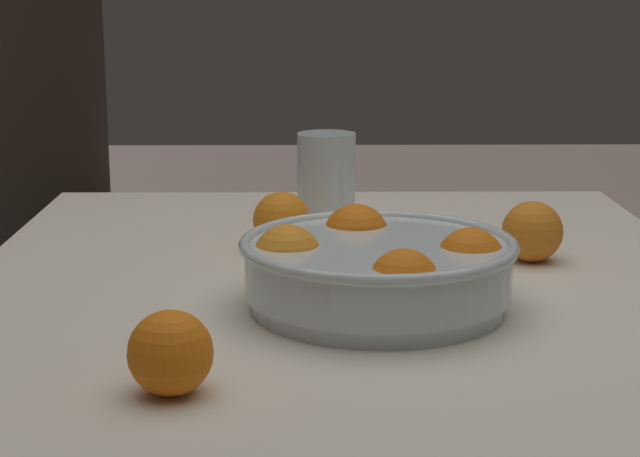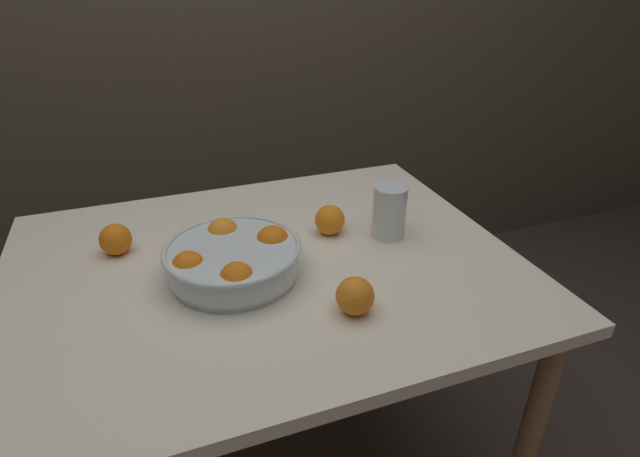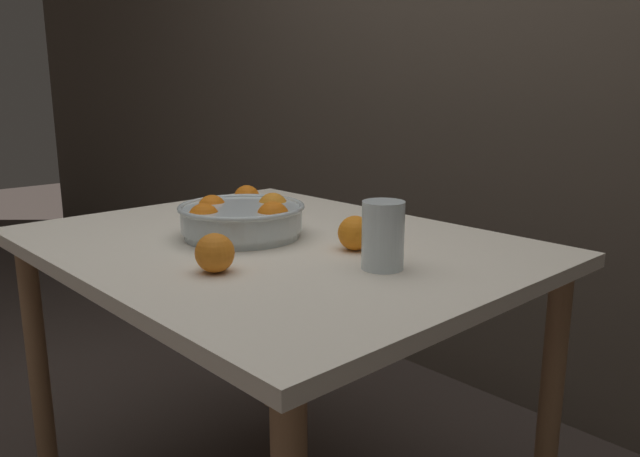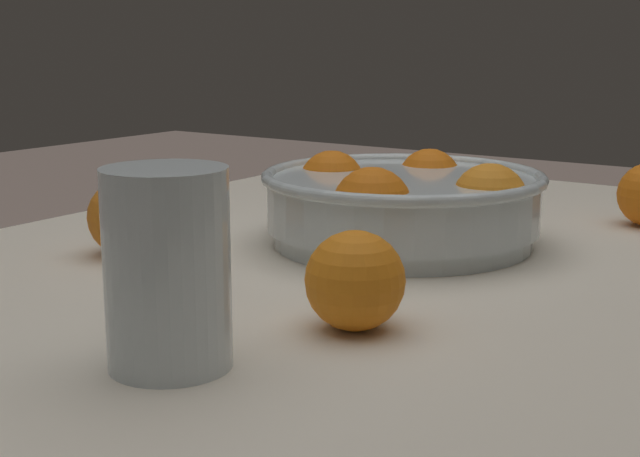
{
  "view_description": "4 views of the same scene",
  "coord_description": "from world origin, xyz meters",
  "px_view_note": "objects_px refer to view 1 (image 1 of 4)",
  "views": [
    {
      "loc": [
        -1.14,
        0.04,
        1.08
      ],
      "look_at": [
        0.09,
        0.03,
        0.8
      ],
      "focal_mm": 60.0,
      "sensor_mm": 36.0,
      "label": 1
    },
    {
      "loc": [
        -0.21,
        -0.93,
        1.35
      ],
      "look_at": [
        0.14,
        0.01,
        0.81
      ],
      "focal_mm": 28.0,
      "sensor_mm": 36.0,
      "label": 2
    },
    {
      "loc": [
        1.07,
        -0.85,
        1.09
      ],
      "look_at": [
        0.15,
        0.0,
        0.8
      ],
      "focal_mm": 35.0,
      "sensor_mm": 36.0,
      "label": 3
    },
    {
      "loc": [
        0.71,
        0.4,
        0.96
      ],
      "look_at": [
        0.1,
        -0.02,
        0.8
      ],
      "focal_mm": 50.0,
      "sensor_mm": 36.0,
      "label": 4
    }
  ],
  "objects_px": {
    "fruit_bowl": "(377,268)",
    "juice_glass": "(326,183)",
    "orange_loose_near_bowl": "(532,232)",
    "orange_loose_aside": "(282,220)",
    "orange_loose_front": "(170,353)"
  },
  "relations": [
    {
      "from": "juice_glass",
      "to": "orange_loose_front",
      "type": "relative_size",
      "value": 1.81
    },
    {
      "from": "juice_glass",
      "to": "fruit_bowl",
      "type": "bearing_deg",
      "value": -173.31
    },
    {
      "from": "fruit_bowl",
      "to": "orange_loose_aside",
      "type": "height_order",
      "value": "fruit_bowl"
    },
    {
      "from": "fruit_bowl",
      "to": "orange_loose_near_bowl",
      "type": "distance_m",
      "value": 0.28
    },
    {
      "from": "fruit_bowl",
      "to": "orange_loose_aside",
      "type": "bearing_deg",
      "value": 22.13
    },
    {
      "from": "fruit_bowl",
      "to": "orange_loose_near_bowl",
      "type": "relative_size",
      "value": 3.89
    },
    {
      "from": "juice_glass",
      "to": "orange_loose_near_bowl",
      "type": "relative_size",
      "value": 1.75
    },
    {
      "from": "fruit_bowl",
      "to": "orange_loose_aside",
      "type": "relative_size",
      "value": 3.92
    },
    {
      "from": "fruit_bowl",
      "to": "juice_glass",
      "type": "bearing_deg",
      "value": 6.69
    },
    {
      "from": "juice_glass",
      "to": "orange_loose_aside",
      "type": "xyz_separation_m",
      "value": [
        -0.13,
        0.06,
        -0.02
      ]
    },
    {
      "from": "juice_glass",
      "to": "orange_loose_aside",
      "type": "relative_size",
      "value": 1.77
    },
    {
      "from": "fruit_bowl",
      "to": "orange_loose_near_bowl",
      "type": "bearing_deg",
      "value": -46.48
    },
    {
      "from": "fruit_bowl",
      "to": "juice_glass",
      "type": "relative_size",
      "value": 2.22
    },
    {
      "from": "juice_glass",
      "to": "orange_loose_aside",
      "type": "height_order",
      "value": "juice_glass"
    },
    {
      "from": "orange_loose_front",
      "to": "orange_loose_aside",
      "type": "xyz_separation_m",
      "value": [
        0.49,
        -0.08,
        0.0
      ]
    }
  ]
}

